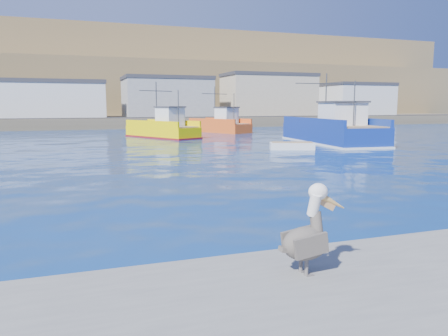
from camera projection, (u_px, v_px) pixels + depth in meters
name	position (u px, v px, depth m)	size (l,w,h in m)	color
ground	(296.00, 227.00, 13.05)	(260.00, 260.00, 0.00)	navy
dock_bollards	(392.00, 236.00, 9.97)	(36.20, 0.20, 0.30)	#4C4C4C
far_shore	(96.00, 85.00, 113.95)	(200.00, 81.00, 24.00)	brown
trawler_yellow_b	(164.00, 129.00, 49.17)	(7.45, 10.16, 6.31)	#FFDF00
trawler_blue	(333.00, 131.00, 41.94)	(6.49, 13.92, 6.80)	navy
boat_orange	(221.00, 124.00, 58.97)	(6.99, 9.50, 6.16)	#E4531A
skiff_mid	(292.00, 147.00, 35.82)	(3.81, 2.42, 0.78)	silver
pelican	(308.00, 236.00, 8.04)	(1.37, 0.57, 1.69)	#595451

